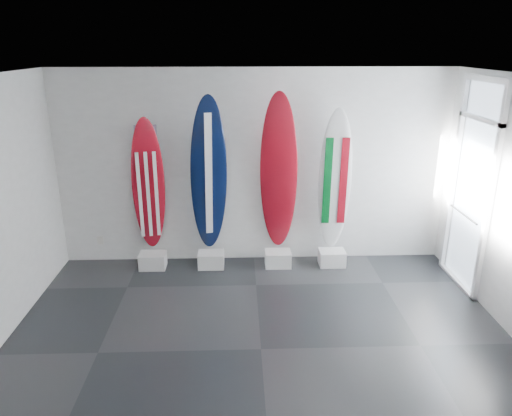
{
  "coord_description": "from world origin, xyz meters",
  "views": [
    {
      "loc": [
        -0.23,
        -4.67,
        3.32
      ],
      "look_at": [
        -0.01,
        1.4,
        1.23
      ],
      "focal_mm": 33.73,
      "sensor_mm": 36.0,
      "label": 1
    }
  ],
  "objects_px": {
    "surfboard_swiss": "(279,174)",
    "surfboard_italy": "(335,181)",
    "surfboard_navy": "(209,176)",
    "surfboard_usa": "(149,186)"
  },
  "relations": [
    {
      "from": "surfboard_italy",
      "to": "surfboard_usa",
      "type": "bearing_deg",
      "value": -178.43
    },
    {
      "from": "surfboard_usa",
      "to": "surfboard_swiss",
      "type": "distance_m",
      "value": 1.96
    },
    {
      "from": "surfboard_navy",
      "to": "surfboard_italy",
      "type": "relative_size",
      "value": 1.1
    },
    {
      "from": "surfboard_usa",
      "to": "surfboard_navy",
      "type": "xyz_separation_m",
      "value": [
        0.91,
        0.0,
        0.15
      ]
    },
    {
      "from": "surfboard_usa",
      "to": "surfboard_italy",
      "type": "distance_m",
      "value": 2.8
    },
    {
      "from": "surfboard_swiss",
      "to": "surfboard_italy",
      "type": "height_order",
      "value": "surfboard_swiss"
    },
    {
      "from": "surfboard_navy",
      "to": "surfboard_italy",
      "type": "bearing_deg",
      "value": -11.99
    },
    {
      "from": "surfboard_navy",
      "to": "surfboard_swiss",
      "type": "height_order",
      "value": "surfboard_swiss"
    },
    {
      "from": "surfboard_usa",
      "to": "surfboard_swiss",
      "type": "relative_size",
      "value": 0.86
    },
    {
      "from": "surfboard_navy",
      "to": "surfboard_swiss",
      "type": "xyz_separation_m",
      "value": [
        1.05,
        0.0,
        0.02
      ]
    }
  ]
}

